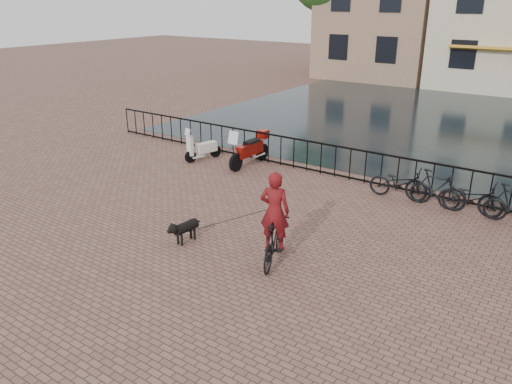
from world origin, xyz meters
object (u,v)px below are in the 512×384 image
Objects in this scene: cyclist at (274,224)px; motorcycle at (249,146)px; dog at (186,230)px; scooter at (203,143)px.

cyclist is 1.23× the size of motorcycle.
dog is at bearing -9.90° from cyclist.
dog is 0.46× the size of motorcycle.
motorcycle is (-4.24, 5.01, -0.21)m from cyclist.
motorcycle reaches higher than scooter.
scooter is (-5.93, 4.61, -0.29)m from cyclist.
motorcycle reaches higher than dog.
motorcycle is at bearing -68.91° from cyclist.
scooter is at bearing 132.70° from dog.
dog is at bearing -37.07° from scooter.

